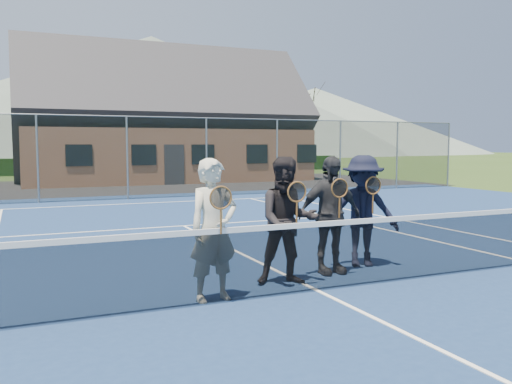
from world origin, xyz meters
TOP-DOWN VIEW (x-y plane):
  - ground at (0.00, 20.00)m, footprint 220.00×220.00m
  - court_surface at (0.00, 0.00)m, footprint 30.00×30.00m
  - tarmac_carpark at (-4.00, 20.00)m, footprint 40.00×12.00m
  - hedge_row at (0.00, 32.00)m, footprint 40.00×1.20m
  - hill_centre at (20.00, 95.00)m, footprint 120.00×120.00m
  - hill_east at (55.00, 95.00)m, footprint 90.00×90.00m
  - court_markings at (0.00, 0.00)m, footprint 11.03×23.83m
  - tennis_net at (0.00, 0.00)m, footprint 11.68×0.08m
  - perimeter_fence at (0.00, 13.50)m, footprint 30.07×0.07m
  - clubhouse at (4.00, 24.00)m, footprint 15.60×8.20m
  - tree_c at (2.00, 33.00)m, footprint 3.20×3.20m
  - tree_d at (12.00, 33.00)m, footprint 3.20×3.20m
  - tree_e at (18.00, 33.00)m, footprint 3.20×3.20m
  - player_a at (-1.42, 0.17)m, footprint 0.71×0.54m
  - player_b at (-0.19, 0.51)m, footprint 1.04×0.91m
  - player_c at (0.68, 0.82)m, footprint 1.06×0.51m
  - player_d at (1.44, 1.05)m, footprint 1.33×1.08m

SIDE VIEW (x-z plane):
  - ground at x=0.00m, z-range 0.00..0.00m
  - tarmac_carpark at x=-4.00m, z-range 0.00..0.01m
  - court_surface at x=0.00m, z-range 0.00..0.02m
  - court_markings at x=0.00m, z-range 0.02..0.03m
  - tennis_net at x=0.00m, z-range -0.01..1.09m
  - hedge_row at x=0.00m, z-range 0.00..1.10m
  - player_d at x=1.44m, z-range 0.02..1.82m
  - player_b at x=-0.19m, z-range 0.02..1.82m
  - player_c at x=0.68m, z-range 0.02..1.82m
  - player_a at x=-1.42m, z-range 0.02..1.82m
  - perimeter_fence at x=0.00m, z-range 0.01..3.03m
  - clubhouse at x=4.00m, z-range 0.14..7.84m
  - tree_c at x=2.00m, z-range 1.91..9.68m
  - tree_d at x=12.00m, z-range 1.91..9.68m
  - tree_e at x=18.00m, z-range 1.91..9.68m
  - hill_east at x=55.00m, z-range 0.00..14.00m
  - hill_centre at x=20.00m, z-range 0.00..22.00m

